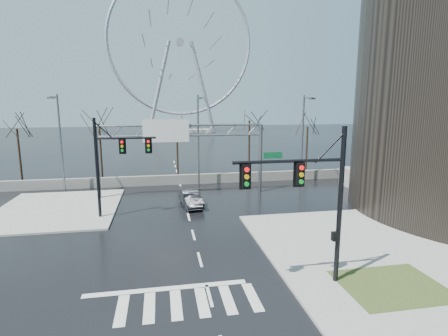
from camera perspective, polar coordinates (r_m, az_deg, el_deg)
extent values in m
plane|color=black|center=(21.31, -3.97, -14.67)|extent=(260.00, 260.00, 0.00)
cube|color=gray|center=(25.98, 18.36, -10.29)|extent=(12.00, 10.00, 0.15)
cube|color=gray|center=(33.66, -25.51, -6.06)|extent=(10.00, 12.00, 0.15)
cube|color=#2E441C|center=(20.06, 25.71, -16.91)|extent=(5.00, 4.00, 0.02)
cube|color=slate|center=(40.15, -7.21, -1.87)|extent=(52.00, 0.50, 1.10)
cylinder|color=black|center=(18.15, 18.38, -6.19)|extent=(0.24, 0.24, 8.00)
cylinder|color=black|center=(16.50, 10.60, 1.09)|extent=(5.40, 0.16, 0.16)
cube|color=black|center=(16.65, 12.32, -0.98)|extent=(0.35, 0.28, 1.05)
cube|color=black|center=(15.84, 3.60, -1.34)|extent=(0.35, 0.28, 1.05)
cylinder|color=black|center=(29.06, -19.99, -0.18)|extent=(0.24, 0.24, 8.00)
cylinder|color=black|center=(28.44, -15.71, 4.72)|extent=(4.60, 0.16, 0.16)
cube|color=black|center=(28.38, -16.28, 3.47)|extent=(0.35, 0.28, 1.05)
cube|color=black|center=(28.24, -12.24, 3.61)|extent=(0.35, 0.28, 1.05)
cylinder|color=slate|center=(35.14, -19.97, 0.73)|extent=(0.36, 0.36, 7.00)
cylinder|color=slate|center=(36.07, 5.95, 1.53)|extent=(0.36, 0.36, 7.00)
cylinder|color=slate|center=(34.32, -6.97, 6.94)|extent=(16.00, 0.20, 0.20)
cylinder|color=slate|center=(34.39, -6.93, 5.28)|extent=(16.00, 0.20, 0.20)
cube|color=#0A4D26|center=(34.14, -9.46, 6.02)|extent=(4.20, 0.10, 2.00)
cube|color=silver|center=(34.08, -9.46, 6.01)|extent=(4.40, 0.02, 2.20)
cylinder|color=slate|center=(39.19, -25.06, 3.53)|extent=(0.20, 0.20, 10.00)
cylinder|color=slate|center=(37.92, -26.03, 10.39)|extent=(0.12, 2.20, 0.12)
cube|color=slate|center=(36.96, -26.43, 10.23)|extent=(0.50, 0.70, 0.18)
cylinder|color=slate|center=(38.13, -4.22, 4.31)|extent=(0.20, 0.20, 10.00)
cylinder|color=slate|center=(36.83, -4.13, 11.42)|extent=(0.12, 2.20, 0.12)
cube|color=slate|center=(35.83, -3.95, 11.30)|extent=(0.50, 0.70, 0.18)
cylinder|color=slate|center=(41.17, 12.67, 4.54)|extent=(0.20, 0.20, 10.00)
cylinder|color=slate|center=(39.97, 13.57, 11.08)|extent=(0.12, 2.20, 0.12)
cube|color=slate|center=(39.06, 14.16, 10.93)|extent=(0.50, 0.70, 0.18)
cylinder|color=black|center=(46.41, -30.38, 1.69)|extent=(0.24, 0.24, 6.30)
cylinder|color=black|center=(43.62, -19.46, 2.36)|extent=(0.24, 0.24, 6.75)
cylinder|color=black|center=(44.17, -7.62, 2.37)|extent=(0.24, 0.24, 5.85)
cylinder|color=black|center=(44.45, 4.12, 3.24)|extent=(0.24, 0.24, 7.02)
cylinder|color=black|center=(47.59, 13.34, 2.92)|extent=(0.24, 0.24, 6.12)
cube|color=gray|center=(114.73, -6.87, 6.05)|extent=(18.00, 6.00, 1.00)
torus|color=#B2B2B7|center=(115.98, -7.18, 19.72)|extent=(45.00, 1.00, 45.00)
cylinder|color=#B2B2B7|center=(115.98, -7.18, 19.72)|extent=(2.40, 1.50, 2.40)
cylinder|color=#B2B2B7|center=(114.30, -10.61, 12.71)|extent=(8.28, 1.20, 28.82)
cylinder|color=#B2B2B7|center=(115.17, -3.46, 12.84)|extent=(8.28, 1.20, 28.82)
imported|color=black|center=(31.47, -5.44, -4.98)|extent=(2.04, 4.42, 1.41)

